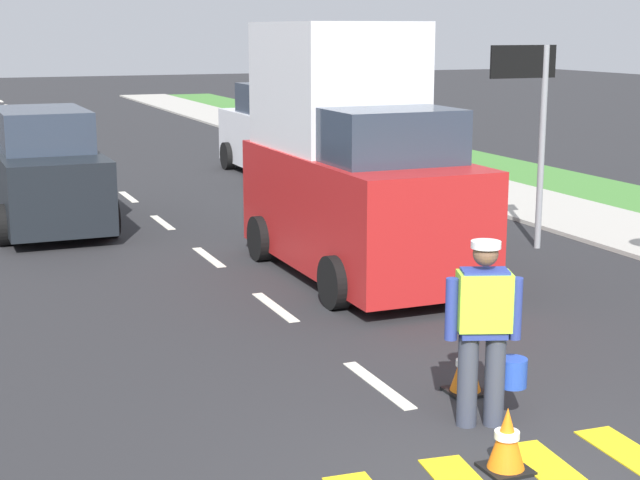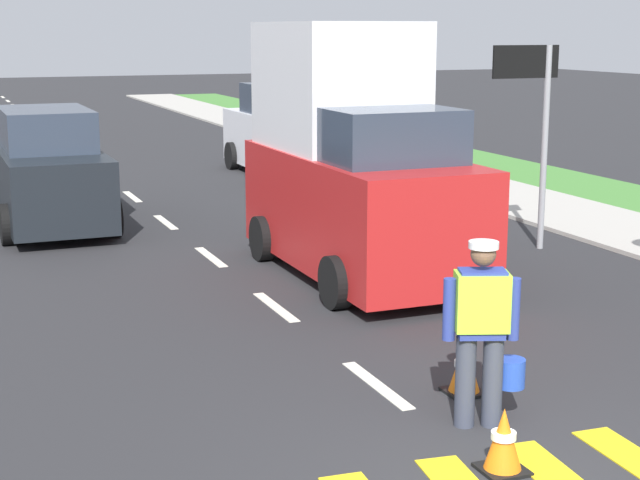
# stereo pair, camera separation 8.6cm
# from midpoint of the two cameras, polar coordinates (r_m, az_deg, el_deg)

# --- Properties ---
(ground_plane) EXTENTS (96.00, 96.00, 0.00)m
(ground_plane) POSITION_cam_midpoint_polar(r_m,az_deg,el_deg) (27.13, -13.80, 4.48)
(ground_plane) COLOR #28282B
(sidewalk_right) EXTENTS (2.40, 72.00, 0.14)m
(sidewalk_right) POSITION_cam_midpoint_polar(r_m,az_deg,el_deg) (19.52, 13.03, 1.65)
(sidewalk_right) COLOR #B2ADA3
(sidewalk_right) RESTS_ON ground
(lane_center_line) EXTENTS (0.14, 46.40, 0.01)m
(lane_center_line) POSITION_cam_midpoint_polar(r_m,az_deg,el_deg) (31.26, -15.00, 5.40)
(lane_center_line) COLOR silver
(lane_center_line) RESTS_ON ground
(road_worker) EXTENTS (0.76, 0.42, 1.67)m
(road_worker) POSITION_cam_midpoint_polar(r_m,az_deg,el_deg) (8.71, 9.27, -4.81)
(road_worker) COLOR #383D4C
(road_worker) RESTS_ON ground
(lane_direction_sign) EXTENTS (1.16, 0.11, 3.20)m
(lane_direction_sign) POSITION_cam_midpoint_polar(r_m,az_deg,el_deg) (15.72, 11.93, 8.08)
(lane_direction_sign) COLOR gray
(lane_direction_sign) RESTS_ON ground
(traffic_cone_near) EXTENTS (0.36, 0.36, 0.53)m
(traffic_cone_near) POSITION_cam_midpoint_polar(r_m,az_deg,el_deg) (9.64, 8.18, -7.29)
(traffic_cone_near) COLOR black
(traffic_cone_near) RESTS_ON ground
(traffic_cone_far) EXTENTS (0.36, 0.36, 0.53)m
(traffic_cone_far) POSITION_cam_midpoint_polar(r_m,az_deg,el_deg) (8.08, 10.44, -11.30)
(traffic_cone_far) COLOR black
(traffic_cone_far) RESTS_ON ground
(delivery_truck) EXTENTS (2.16, 4.60, 3.54)m
(delivery_truck) POSITION_cam_midpoint_polar(r_m,az_deg,el_deg) (13.95, 1.73, 4.56)
(delivery_truck) COLOR red
(delivery_truck) RESTS_ON ground
(car_oncoming_lead) EXTENTS (1.93, 4.40, 2.07)m
(car_oncoming_lead) POSITION_cam_midpoint_polar(r_m,az_deg,el_deg) (18.09, -15.72, 3.78)
(car_oncoming_lead) COLOR black
(car_oncoming_lead) RESTS_ON ground
(car_parked_far) EXTENTS (2.08, 4.30, 2.16)m
(car_parked_far) POSITION_cam_midpoint_polar(r_m,az_deg,el_deg) (23.72, -2.34, 6.21)
(car_parked_far) COLOR silver
(car_parked_far) RESTS_ON ground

